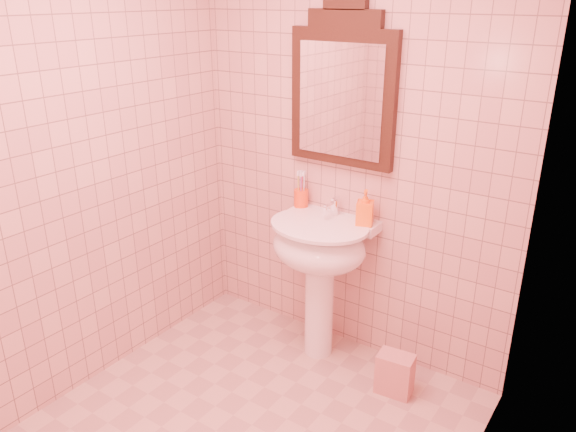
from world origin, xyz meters
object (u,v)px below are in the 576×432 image
Objects in this scene: soap_dispenser at (365,208)px; towel at (395,374)px; pedestal_sink at (320,256)px; toothbrush_cup at (301,198)px.

soap_dispenser reaches higher than towel.
soap_dispenser is 0.93m from towel.
soap_dispenser is (0.21, 0.13, 0.30)m from pedestal_sink.
pedestal_sink is 0.39m from soap_dispenser.
pedestal_sink reaches higher than towel.
soap_dispenser is at bearing -4.50° from toothbrush_cup.
soap_dispenser is 0.85× the size of towel.
pedestal_sink is 3.64× the size of towel.
towel is at bearing -7.93° from pedestal_sink.
toothbrush_cup is at bearing 162.88° from towel.
soap_dispenser reaches higher than pedestal_sink.
soap_dispenser is at bearing 32.02° from pedestal_sink.
toothbrush_cup is 0.98× the size of soap_dispenser.
towel is (0.55, -0.08, -0.54)m from pedestal_sink.
toothbrush_cup is at bearing 155.23° from soap_dispenser.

